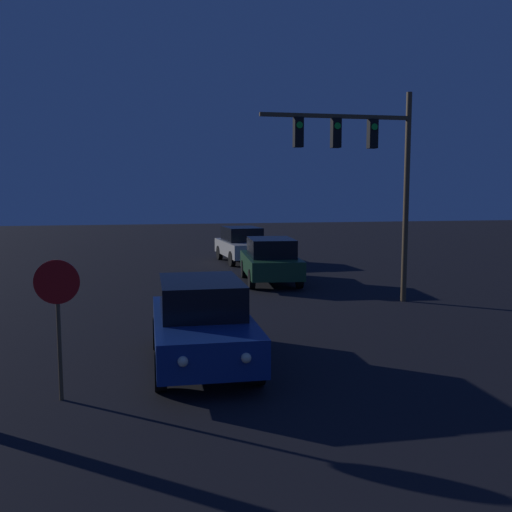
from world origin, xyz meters
TOP-DOWN VIEW (x-y plane):
  - car_near at (-1.69, 10.14)m, footprint 2.04×4.59m
  - car_mid at (2.05, 20.10)m, footprint 2.28×4.67m
  - car_far at (2.11, 26.68)m, footprint 2.28×4.67m
  - traffic_signal_mast at (4.12, 15.62)m, footprint 4.90×0.30m
  - stop_sign at (-4.30, 8.57)m, footprint 0.76×0.07m

SIDE VIEW (x-z plane):
  - car_near at x=-1.69m, z-range 0.02..1.78m
  - car_mid at x=2.05m, z-range 0.02..1.78m
  - car_far at x=2.11m, z-range 0.02..1.78m
  - stop_sign at x=-4.30m, z-range 0.50..2.95m
  - traffic_signal_mast at x=4.12m, z-range 1.22..7.89m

